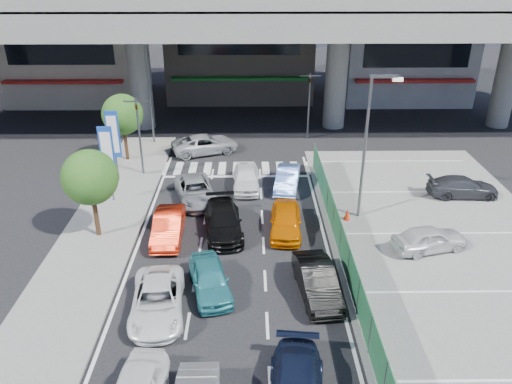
{
  "coord_description": "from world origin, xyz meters",
  "views": [
    {
      "loc": [
        0.96,
        -18.6,
        13.53
      ],
      "look_at": [
        1.24,
        4.77,
        2.17
      ],
      "focal_mm": 35.0,
      "sensor_mm": 36.0,
      "label": 1
    }
  ],
  "objects_px": {
    "sedan_white_front_mid": "(246,178)",
    "signboard_near": "(107,154)",
    "sedan_white_mid_left": "(157,300)",
    "hatch_black_mid_right": "(317,281)",
    "traffic_light_left": "(138,118)",
    "kei_truck_front_right": "(287,179)",
    "crossing_wagon_silver": "(205,144)",
    "parked_sedan_white": "(430,238)",
    "street_lamp_left": "(151,82)",
    "parked_sedan_dgrey": "(463,187)",
    "taxi_teal_mid": "(210,279)",
    "signboard_far": "(113,136)",
    "sedan_black_mid": "(223,221)",
    "taxi_orange_right": "(286,220)",
    "tree_near": "(90,178)",
    "taxi_orange_left": "(168,227)",
    "traffic_light_right": "(310,90)",
    "street_lamp_right": "(369,136)",
    "traffic_cone": "(347,214)",
    "tree_far": "(122,115)",
    "wagon_silver_front_left": "(196,191)"
  },
  "relations": [
    {
      "from": "taxi_orange_left",
      "to": "sedan_white_front_mid",
      "type": "xyz_separation_m",
      "value": [
        4.0,
        6.08,
        0.01
      ]
    },
    {
      "from": "taxi_orange_left",
      "to": "taxi_orange_right",
      "type": "distance_m",
      "value": 6.13
    },
    {
      "from": "sedan_white_front_mid",
      "to": "traffic_cone",
      "type": "relative_size",
      "value": 5.83
    },
    {
      "from": "street_lamp_right",
      "to": "traffic_cone",
      "type": "xyz_separation_m",
      "value": [
        -0.88,
        -0.43,
        -4.36
      ]
    },
    {
      "from": "sedan_white_front_mid",
      "to": "signboard_near",
      "type": "bearing_deg",
      "value": -167.28
    },
    {
      "from": "taxi_orange_left",
      "to": "traffic_cone",
      "type": "height_order",
      "value": "taxi_orange_left"
    },
    {
      "from": "signboard_near",
      "to": "taxi_teal_mid",
      "type": "xyz_separation_m",
      "value": [
        6.36,
        -8.74,
        -2.41
      ]
    },
    {
      "from": "signboard_near",
      "to": "hatch_black_mid_right",
      "type": "distance_m",
      "value": 14.42
    },
    {
      "from": "taxi_orange_right",
      "to": "tree_near",
      "type": "bearing_deg",
      "value": -174.16
    },
    {
      "from": "street_lamp_right",
      "to": "kei_truck_front_right",
      "type": "height_order",
      "value": "street_lamp_right"
    },
    {
      "from": "sedan_black_mid",
      "to": "tree_near",
      "type": "bearing_deg",
      "value": 176.03
    },
    {
      "from": "sedan_white_mid_left",
      "to": "sedan_white_front_mid",
      "type": "height_order",
      "value": "sedan_white_front_mid"
    },
    {
      "from": "tree_far",
      "to": "sedan_white_front_mid",
      "type": "relative_size",
      "value": 1.19
    },
    {
      "from": "traffic_light_right",
      "to": "traffic_cone",
      "type": "bearing_deg",
      "value": -86.63
    },
    {
      "from": "signboard_near",
      "to": "traffic_cone",
      "type": "xyz_separation_m",
      "value": [
        13.49,
        -2.42,
        -2.66
      ]
    },
    {
      "from": "taxi_teal_mid",
      "to": "sedan_white_front_mid",
      "type": "bearing_deg",
      "value": 67.73
    },
    {
      "from": "taxi_orange_left",
      "to": "signboard_far",
      "type": "bearing_deg",
      "value": 119.19
    },
    {
      "from": "hatch_black_mid_right",
      "to": "traffic_light_right",
      "type": "bearing_deg",
      "value": 78.42
    },
    {
      "from": "parked_sedan_white",
      "to": "traffic_light_left",
      "type": "bearing_deg",
      "value": 44.18
    },
    {
      "from": "traffic_light_right",
      "to": "street_lamp_right",
      "type": "bearing_deg",
      "value": -82.66
    },
    {
      "from": "traffic_light_left",
      "to": "signboard_near",
      "type": "distance_m",
      "value": 4.22
    },
    {
      "from": "tree_far",
      "to": "traffic_cone",
      "type": "relative_size",
      "value": 6.91
    },
    {
      "from": "street_lamp_left",
      "to": "taxi_teal_mid",
      "type": "relative_size",
      "value": 2.09
    },
    {
      "from": "traffic_light_right",
      "to": "taxi_teal_mid",
      "type": "height_order",
      "value": "traffic_light_right"
    },
    {
      "from": "tree_far",
      "to": "sedan_black_mid",
      "type": "xyz_separation_m",
      "value": [
        7.31,
        -10.15,
        -2.71
      ]
    },
    {
      "from": "street_lamp_left",
      "to": "parked_sedan_dgrey",
      "type": "bearing_deg",
      "value": -25.45
    },
    {
      "from": "tree_near",
      "to": "hatch_black_mid_right",
      "type": "xyz_separation_m",
      "value": [
        10.8,
        -5.01,
        -2.7
      ]
    },
    {
      "from": "sedan_white_mid_left",
      "to": "sedan_black_mid",
      "type": "xyz_separation_m",
      "value": [
        2.39,
        6.51,
        0.04
      ]
    },
    {
      "from": "taxi_orange_right",
      "to": "tree_far",
      "type": "bearing_deg",
      "value": 140.04
    },
    {
      "from": "traffic_light_left",
      "to": "kei_truck_front_right",
      "type": "xyz_separation_m",
      "value": [
        9.47,
        -2.17,
        -3.3
      ]
    },
    {
      "from": "sedan_black_mid",
      "to": "parked_sedan_white",
      "type": "xyz_separation_m",
      "value": [
        10.29,
        -1.92,
        0.03
      ]
    },
    {
      "from": "sedan_white_mid_left",
      "to": "taxi_teal_mid",
      "type": "relative_size",
      "value": 1.18
    },
    {
      "from": "signboard_near",
      "to": "traffic_light_right",
      "type": "bearing_deg",
      "value": 40.91
    },
    {
      "from": "taxi_teal_mid",
      "to": "sedan_white_front_mid",
      "type": "xyz_separation_m",
      "value": [
        1.53,
        10.64,
        0.04
      ]
    },
    {
      "from": "wagon_silver_front_left",
      "to": "kei_truck_front_right",
      "type": "relative_size",
      "value": 1.18
    },
    {
      "from": "taxi_orange_left",
      "to": "parked_sedan_white",
      "type": "bearing_deg",
      "value": -7.71
    },
    {
      "from": "traffic_light_left",
      "to": "tree_far",
      "type": "bearing_deg",
      "value": 122.62
    },
    {
      "from": "sedan_white_front_mid",
      "to": "traffic_cone",
      "type": "height_order",
      "value": "sedan_white_front_mid"
    },
    {
      "from": "street_lamp_left",
      "to": "taxi_orange_right",
      "type": "relative_size",
      "value": 1.98
    },
    {
      "from": "taxi_orange_right",
      "to": "parked_sedan_white",
      "type": "distance_m",
      "value": 7.25
    },
    {
      "from": "crossing_wagon_silver",
      "to": "parked_sedan_dgrey",
      "type": "height_order",
      "value": "crossing_wagon_silver"
    },
    {
      "from": "taxi_orange_left",
      "to": "sedan_white_front_mid",
      "type": "bearing_deg",
      "value": 54.99
    },
    {
      "from": "sedan_black_mid",
      "to": "sedan_white_front_mid",
      "type": "relative_size",
      "value": 1.15
    },
    {
      "from": "traffic_light_left",
      "to": "street_lamp_right",
      "type": "height_order",
      "value": "street_lamp_right"
    },
    {
      "from": "crossing_wagon_silver",
      "to": "parked_sedan_white",
      "type": "relative_size",
      "value": 1.29
    },
    {
      "from": "traffic_light_right",
      "to": "parked_sedan_white",
      "type": "bearing_deg",
      "value": -75.47
    },
    {
      "from": "street_lamp_left",
      "to": "tree_far",
      "type": "bearing_deg",
      "value": -112.84
    },
    {
      "from": "tree_far",
      "to": "sedan_white_mid_left",
      "type": "distance_m",
      "value": 17.58
    },
    {
      "from": "street_lamp_right",
      "to": "parked_sedan_dgrey",
      "type": "distance_m",
      "value": 8.14
    },
    {
      "from": "street_lamp_left",
      "to": "signboard_far",
      "type": "xyz_separation_m",
      "value": [
        -1.27,
        -7.01,
        -1.71
      ]
    }
  ]
}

